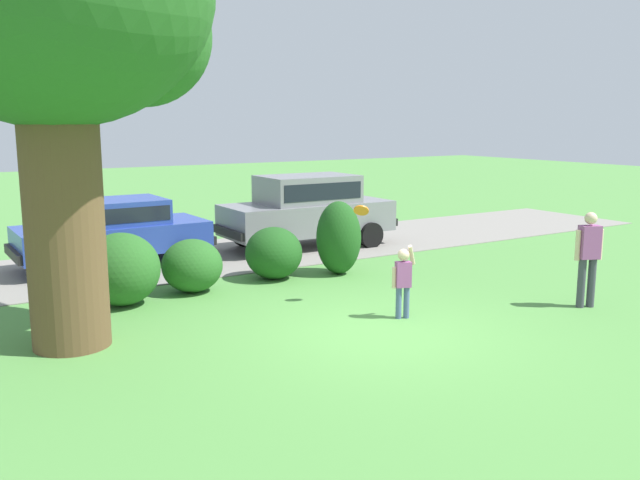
# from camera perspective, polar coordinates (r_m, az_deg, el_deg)

# --- Properties ---
(ground_plane) EXTENTS (80.00, 80.00, 0.00)m
(ground_plane) POSITION_cam_1_polar(r_m,az_deg,el_deg) (10.89, 4.99, -7.86)
(ground_plane) COLOR #518E42
(driveway_strip) EXTENTS (28.00, 4.40, 0.02)m
(driveway_strip) POSITION_cam_1_polar(r_m,az_deg,el_deg) (16.89, -9.53, -1.43)
(driveway_strip) COLOR gray
(driveway_strip) RESTS_ON ground
(oak_tree_large) EXTENTS (4.59, 4.56, 7.11)m
(oak_tree_large) POSITION_cam_1_polar(r_m,az_deg,el_deg) (10.67, -21.84, 17.76)
(oak_tree_large) COLOR brown
(oak_tree_large) RESTS_ON ground
(shrub_near_tree) EXTENTS (1.42, 1.39, 1.34)m
(shrub_near_tree) POSITION_cam_1_polar(r_m,az_deg,el_deg) (12.81, -16.49, -2.39)
(shrub_near_tree) COLOR #286023
(shrub_near_tree) RESTS_ON ground
(shrub_centre_left) EXTENTS (1.20, 1.17, 1.05)m
(shrub_centre_left) POSITION_cam_1_polar(r_m,az_deg,el_deg) (13.50, -10.76, -2.15)
(shrub_centre_left) COLOR #286023
(shrub_centre_left) RESTS_ON ground
(shrub_centre) EXTENTS (1.21, 1.25, 1.11)m
(shrub_centre) POSITION_cam_1_polar(r_m,az_deg,el_deg) (14.40, -3.97, -1.25)
(shrub_centre) COLOR #1E511C
(shrub_centre) RESTS_ON ground
(shrub_centre_right) EXTENTS (0.97, 1.03, 1.61)m
(shrub_centre_right) POSITION_cam_1_polar(r_m,az_deg,el_deg) (14.77, 1.59, 0.19)
(shrub_centre_right) COLOR #1E511C
(shrub_centre_right) RESTS_ON ground
(parked_sedan) EXTENTS (4.44, 2.17, 1.56)m
(parked_sedan) POSITION_cam_1_polar(r_m,az_deg,el_deg) (16.26, -16.79, 0.82)
(parked_sedan) COLOR #28429E
(parked_sedan) RESTS_ON ground
(parked_suv) EXTENTS (4.71, 2.12, 1.92)m
(parked_suv) POSITION_cam_1_polar(r_m,az_deg,el_deg) (17.84, -1.06, 2.79)
(parked_suv) COLOR gray
(parked_suv) RESTS_ON ground
(child_thrower) EXTENTS (0.48, 0.24, 1.29)m
(child_thrower) POSITION_cam_1_polar(r_m,az_deg,el_deg) (11.54, 7.04, -3.16)
(child_thrower) COLOR #4C608C
(child_thrower) RESTS_ON ground
(frisbee) EXTENTS (0.33, 0.25, 0.30)m
(frisbee) POSITION_cam_1_polar(r_m,az_deg,el_deg) (12.27, 3.51, 2.52)
(frisbee) COLOR orange
(adult_onlooker) EXTENTS (0.50, 0.34, 1.74)m
(adult_onlooker) POSITION_cam_1_polar(r_m,az_deg,el_deg) (13.01, 21.76, -1.11)
(adult_onlooker) COLOR #3F3F4C
(adult_onlooker) RESTS_ON ground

